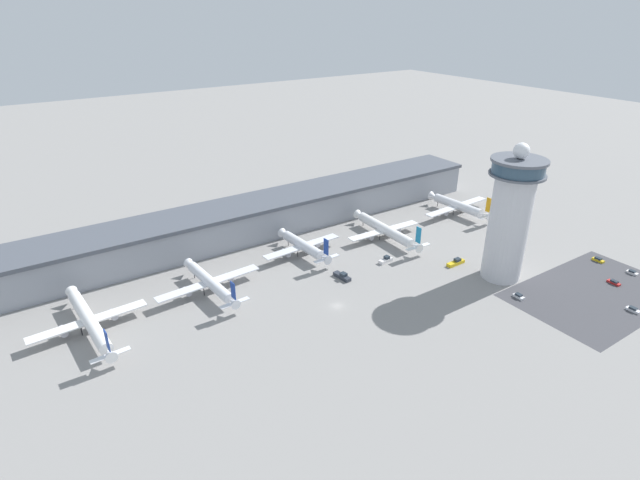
{
  "coord_description": "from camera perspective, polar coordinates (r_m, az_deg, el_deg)",
  "views": [
    {
      "loc": [
        -86.63,
        -119.47,
        95.49
      ],
      "look_at": [
        11.28,
        27.87,
        11.58
      ],
      "focal_mm": 28.0,
      "sensor_mm": 36.0,
      "label": 1
    }
  ],
  "objects": [
    {
      "name": "ground_plane",
      "position": [
        175.78,
        1.98,
        -7.55
      ],
      "size": [
        1000.0,
        1000.0,
        0.0
      ],
      "primitive_type": "plane",
      "color": "gray"
    },
    {
      "name": "airplane_gate_alpha",
      "position": [
        176.33,
        -24.87,
        -8.39
      ],
      "size": [
        36.82,
        46.34,
        13.01
      ],
      "color": "white",
      "rests_on": "ground"
    },
    {
      "name": "parking_lot_surface",
      "position": [
        208.61,
        28.94,
        -5.36
      ],
      "size": [
        64.0,
        40.0,
        0.01
      ],
      "primitive_type": "cube",
      "color": "#424247",
      "rests_on": "ground"
    },
    {
      "name": "car_maroon_suv",
      "position": [
        234.1,
        29.2,
        -1.99
      ],
      "size": [
        1.8,
        4.66,
        1.59
      ],
      "color": "black",
      "rests_on": "ground"
    },
    {
      "name": "car_black_suv",
      "position": [
        230.22,
        32.09,
        -3.17
      ],
      "size": [
        1.94,
        4.18,
        1.4
      ],
      "color": "black",
      "rests_on": "ground"
    },
    {
      "name": "airplane_gate_echo",
      "position": [
        258.48,
        15.5,
        3.78
      ],
      "size": [
        41.63,
        36.99,
        13.66
      ],
      "color": "white",
      "rests_on": "ground"
    },
    {
      "name": "car_green_van",
      "position": [
        218.69,
        30.56,
        -4.2
      ],
      "size": [
        1.94,
        4.8,
        1.41
      ],
      "color": "black",
      "rests_on": "ground"
    },
    {
      "name": "control_tower",
      "position": [
        195.42,
        20.89,
        2.62
      ],
      "size": [
        19.7,
        19.7,
        52.46
      ],
      "color": "silver",
      "rests_on": "ground"
    },
    {
      "name": "service_truck_catering",
      "position": [
        209.1,
        15.28,
        -2.5
      ],
      "size": [
        8.5,
        2.41,
        2.54
      ],
      "color": "black",
      "rests_on": "ground"
    },
    {
      "name": "airplane_gate_delta",
      "position": [
        224.65,
        7.5,
        1.14
      ],
      "size": [
        36.99,
        44.48,
        13.3
      ],
      "color": "white",
      "rests_on": "ground"
    },
    {
      "name": "service_truck_baggage",
      "position": [
        205.31,
        7.53,
        -2.3
      ],
      "size": [
        6.5,
        2.89,
        2.61
      ],
      "color": "black",
      "rests_on": "ground"
    },
    {
      "name": "service_truck_fuel",
      "position": [
        192.0,
        2.56,
        -4.17
      ],
      "size": [
        3.24,
        8.26,
        2.63
      ],
      "color": "black",
      "rests_on": "ground"
    },
    {
      "name": "airplane_gate_bravo",
      "position": [
        184.99,
        -12.46,
        -4.75
      ],
      "size": [
        40.08,
        38.35,
        12.68
      ],
      "color": "silver",
      "rests_on": "ground"
    },
    {
      "name": "car_white_wagon",
      "position": [
        193.54,
        21.75,
        -6.0
      ],
      "size": [
        2.02,
        4.2,
        1.58
      ],
      "color": "black",
      "rests_on": "ground"
    },
    {
      "name": "terminal_building",
      "position": [
        225.96,
        -8.33,
        2.32
      ],
      "size": [
        248.72,
        25.0,
        15.85
      ],
      "color": "#9399A3",
      "rests_on": "ground"
    },
    {
      "name": "airplane_gate_charlie",
      "position": [
        207.61,
        -1.93,
        -0.66
      ],
      "size": [
        36.37,
        33.54,
        13.24
      ],
      "color": "silver",
      "rests_on": "ground"
    },
    {
      "name": "car_yellow_taxi",
      "position": [
        203.42,
        32.16,
        -6.76
      ],
      "size": [
        2.01,
        4.46,
        1.48
      ],
      "color": "black",
      "rests_on": "ground"
    }
  ]
}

